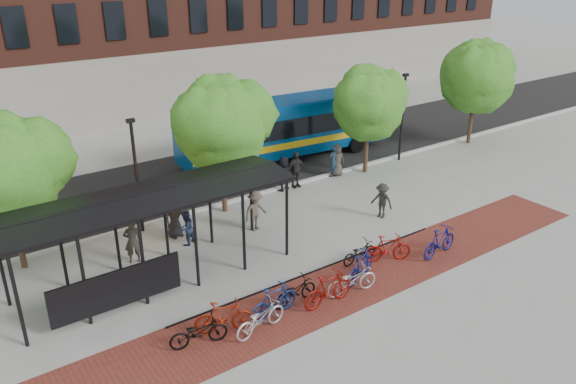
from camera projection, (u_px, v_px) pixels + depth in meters
ground at (317, 220)px, 25.95m from camera, size 160.00×160.00×0.00m
asphalt_street at (231, 169)px, 31.95m from camera, size 160.00×8.00×0.01m
curb at (269, 191)px, 28.92m from camera, size 160.00×0.25×0.12m
brick_strip at (357, 281)px, 21.13m from camera, size 24.00×3.00×0.01m
bike_rack_rail at (315, 281)px, 21.12m from camera, size 12.00×0.05×0.95m
bus_shelter at (148, 207)px, 20.09m from camera, size 10.60×3.07×3.60m
tree_a at (6, 165)px, 20.48m from camera, size 4.90×4.00×6.18m
tree_b at (222, 120)px, 25.16m from camera, size 5.15×4.20×6.47m
tree_c at (369, 101)px, 30.08m from camera, size 4.66×3.80×5.92m
tree_d at (477, 73)px, 34.70m from camera, size 5.39×4.40×6.55m
lamp_post_left at (136, 173)px, 23.85m from camera, size 0.35×0.20×5.12m
lamp_post_right at (403, 115)px, 32.33m from camera, size 0.35×0.20×5.12m
bus at (286, 125)px, 33.04m from camera, size 13.23×4.01×3.52m
bike_0 at (198, 332)px, 17.51m from camera, size 1.96×1.05×0.98m
bike_1 at (224, 317)px, 18.08m from camera, size 2.00×1.30×1.17m
bike_2 at (260, 318)px, 18.12m from camera, size 2.10×1.01×1.06m
bike_3 at (274, 301)px, 18.90m from camera, size 1.98×0.71×1.16m
bike_4 at (295, 291)px, 19.62m from camera, size 1.84×0.72×0.95m
bike_5 at (328, 289)px, 19.49m from camera, size 2.08×0.59×1.25m
bike_6 at (352, 280)px, 20.18m from camera, size 2.13×1.00×1.08m
bike_7 at (361, 266)px, 21.02m from camera, size 1.99×1.17×1.15m
bike_8 at (359, 252)px, 22.26m from camera, size 1.70×0.65×0.88m
bike_9 at (388, 248)px, 22.27m from camera, size 1.97×1.29×1.15m
bike_11 at (440, 242)px, 22.69m from camera, size 2.11×0.79×1.24m
pedestrian_0 at (175, 217)px, 24.08m from camera, size 1.03×0.78×1.90m
pedestrian_1 at (132, 241)px, 22.08m from camera, size 0.79×0.64×1.88m
pedestrian_2 at (186, 228)px, 23.47m from camera, size 0.93×0.85×1.54m
pedestrian_3 at (256, 211)px, 24.67m from camera, size 1.29×0.88×1.85m
pedestrian_4 at (296, 170)px, 29.19m from camera, size 1.14×0.49×1.94m
pedestrian_5 at (284, 173)px, 28.85m from camera, size 1.76×0.85×1.83m
pedestrian_6 at (337, 160)px, 30.73m from camera, size 1.01×0.81×1.80m
pedestrian_7 at (333, 161)px, 30.60m from camera, size 0.71×0.52×1.78m
pedestrian_9 at (382, 201)px, 25.87m from camera, size 0.92×1.22×1.69m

